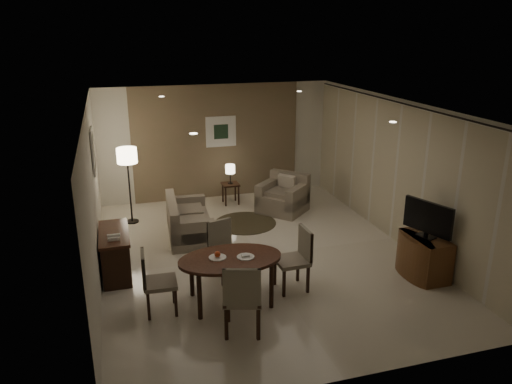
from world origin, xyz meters
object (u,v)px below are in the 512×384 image
object	(u,v)px
console_desk	(116,253)
chair_near	(243,296)
chair_far	(226,251)
armchair	(283,194)
side_table	(231,193)
tv_cabinet	(425,256)
chair_right	(291,260)
chair_left	(160,282)
sofa	(189,218)
floor_lamp	(129,186)
dining_table	(231,280)

from	to	relation	value
console_desk	chair_near	world-z (taller)	chair_near
chair_far	armchair	distance (m)	3.28
console_desk	chair_far	world-z (taller)	chair_far
armchair	side_table	size ratio (longest dim) A/B	1.93
tv_cabinet	side_table	bearing A→B (deg)	116.99
chair_near	chair_right	bearing A→B (deg)	-122.30
tv_cabinet	chair_left	bearing A→B (deg)	178.45
sofa	chair_left	bearing A→B (deg)	165.94
chair_near	armchair	distance (m)	4.67
console_desk	floor_lamp	xyz separation A→B (m)	(0.37, 2.32, 0.43)
chair_near	floor_lamp	size ratio (longest dim) A/B	0.65
console_desk	chair_far	size ratio (longest dim) A/B	1.26
chair_near	chair_right	size ratio (longest dim) A/B	1.06
dining_table	chair_left	size ratio (longest dim) A/B	1.62
dining_table	side_table	world-z (taller)	dining_table
chair_left	armchair	world-z (taller)	chair_left
chair_far	sofa	size ratio (longest dim) A/B	0.59
dining_table	chair_near	bearing A→B (deg)	-91.80
dining_table	chair_left	bearing A→B (deg)	179.03
console_desk	tv_cabinet	distance (m)	5.11
tv_cabinet	chair_near	world-z (taller)	chair_near
armchair	side_table	xyz separation A→B (m)	(-0.98, 0.86, -0.17)
sofa	floor_lamp	size ratio (longest dim) A/B	0.99
tv_cabinet	dining_table	xyz separation A→B (m)	(-3.27, 0.10, 0.01)
dining_table	side_table	size ratio (longest dim) A/B	3.17
console_desk	floor_lamp	bearing A→B (deg)	80.85
chair_near	sofa	bearing A→B (deg)	-70.52
chair_left	floor_lamp	xyz separation A→B (m)	(-0.22, 3.70, 0.33)
chair_far	floor_lamp	world-z (taller)	floor_lamp
chair_near	chair_left	xyz separation A→B (m)	(-1.00, 0.80, -0.05)
tv_cabinet	dining_table	bearing A→B (deg)	178.27
chair_far	side_table	distance (m)	3.66
chair_left	sofa	bearing A→B (deg)	-14.89
floor_lamp	chair_left	bearing A→B (deg)	-86.59
dining_table	armchair	bearing A→B (deg)	59.42
armchair	floor_lamp	xyz separation A→B (m)	(-3.27, 0.31, 0.39)
console_desk	floor_lamp	distance (m)	2.39
chair_left	floor_lamp	world-z (taller)	floor_lamp
chair_near	armchair	bearing A→B (deg)	-99.30
floor_lamp	chair_near	bearing A→B (deg)	-74.80
console_desk	chair_near	distance (m)	2.71
dining_table	chair_far	distance (m)	0.76
tv_cabinet	chair_near	distance (m)	3.37
chair_left	armchair	size ratio (longest dim) A/B	1.01
chair_far	chair_left	distance (m)	1.36
tv_cabinet	dining_table	world-z (taller)	dining_table
dining_table	armchair	world-z (taller)	armchair
chair_near	side_table	world-z (taller)	chair_near
tv_cabinet	chair_right	size ratio (longest dim) A/B	0.91
chair_right	armchair	bearing A→B (deg)	160.76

